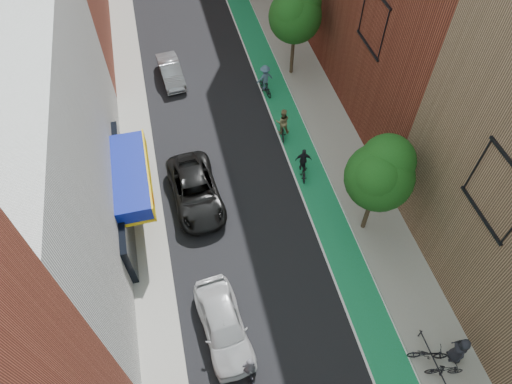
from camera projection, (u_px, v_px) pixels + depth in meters
bike_lane at (263, 61)px, 34.59m from camera, size 2.00×68.00×0.01m
sidewalk_left at (130, 80)px, 33.07m from camera, size 2.00×68.00×0.15m
sidewalk_right at (295, 55)px, 34.90m from camera, size 3.00×68.00×0.15m
building_left_white at (8, 155)px, 20.51m from camera, size 8.00×20.00×12.00m
tree_near at (381, 173)px, 21.62m from camera, size 3.40×3.36×6.42m
tree_mid at (296, 12)px, 29.79m from camera, size 3.55×3.53×6.74m
parked_car_white at (223, 325)px, 20.98m from camera, size 2.42×5.05×1.66m
parked_car_black at (196, 191)px, 25.87m from camera, size 2.96×5.80×1.57m
parked_car_silver at (171, 71)px, 32.71m from camera, size 1.77×4.19×1.34m
cyclist_lead at (250, 371)px, 19.87m from camera, size 0.61×1.54×1.98m
cyclist_lane_near at (283, 125)px, 28.87m from camera, size 1.00×1.59×2.19m
cyclist_lane_mid at (303, 166)px, 27.14m from camera, size 1.07×2.02×1.98m
cyclist_lane_far at (265, 81)px, 31.52m from camera, size 1.34×1.81×2.22m
parked_bike_near at (428, 354)px, 20.39m from camera, size 1.90×1.09×0.95m
parked_bike_mid at (445, 370)px, 19.92m from camera, size 1.75×0.85×1.02m
pedestrian at (460, 350)px, 20.05m from camera, size 0.80×1.02×1.84m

